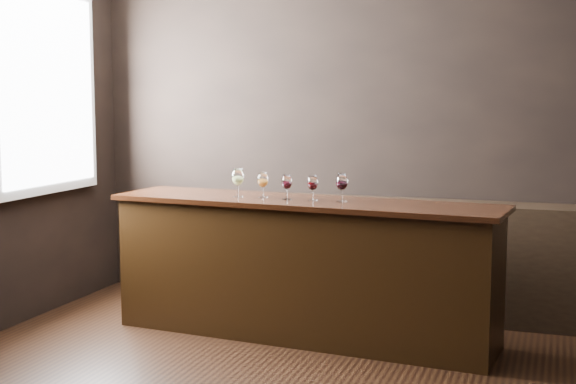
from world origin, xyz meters
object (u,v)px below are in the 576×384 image
(back_bar_shelf, at_px, (413,258))
(glass_red_c, at_px, (342,183))
(bar_counter, at_px, (303,271))
(glass_amber, at_px, (263,180))
(glass_red_a, at_px, (287,182))
(glass_white, at_px, (238,178))
(glass_red_b, at_px, (313,183))

(back_bar_shelf, relative_size, glass_red_c, 12.89)
(bar_counter, distance_m, glass_amber, 0.71)
(glass_red_a, relative_size, glass_red_c, 0.91)
(glass_white, height_order, glass_red_a, glass_white)
(bar_counter, height_order, glass_amber, glass_amber)
(glass_red_a, bearing_deg, glass_red_c, 2.02)
(bar_counter, bearing_deg, glass_red_c, 4.87)
(glass_amber, xyz_separation_m, glass_red_c, (0.59, -0.03, 0.01))
(back_bar_shelf, bearing_deg, glass_amber, -140.22)
(glass_amber, bearing_deg, glass_red_c, -2.91)
(glass_amber, xyz_separation_m, glass_red_b, (0.38, -0.04, -0.00))
(bar_counter, xyz_separation_m, back_bar_shelf, (0.63, 0.82, -0.02))
(glass_red_c, bearing_deg, back_bar_shelf, 66.47)
(bar_counter, relative_size, glass_red_a, 15.32)
(glass_red_a, bearing_deg, glass_amber, 167.35)
(glass_white, height_order, glass_amber, glass_white)
(bar_counter, height_order, glass_red_a, glass_red_a)
(back_bar_shelf, distance_m, glass_red_a, 1.30)
(bar_counter, bearing_deg, glass_white, -174.64)
(glass_red_a, bearing_deg, bar_counter, 7.33)
(bar_counter, relative_size, glass_red_b, 15.35)
(back_bar_shelf, relative_size, glass_red_a, 14.17)
(bar_counter, bearing_deg, glass_red_b, -3.81)
(back_bar_shelf, xyz_separation_m, glass_white, (-1.13, -0.82, 0.67))
(glass_red_a, distance_m, glass_red_c, 0.40)
(back_bar_shelf, xyz_separation_m, glass_amber, (-0.95, -0.79, 0.66))
(glass_amber, xyz_separation_m, glass_red_a, (0.20, -0.04, -0.00))
(bar_counter, xyz_separation_m, glass_white, (-0.50, -0.00, 0.65))
(glass_red_a, height_order, glass_red_c, glass_red_c)
(bar_counter, xyz_separation_m, glass_amber, (-0.32, 0.03, 0.63))
(glass_red_c, bearing_deg, glass_red_b, -177.39)
(bar_counter, relative_size, glass_red_c, 13.93)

